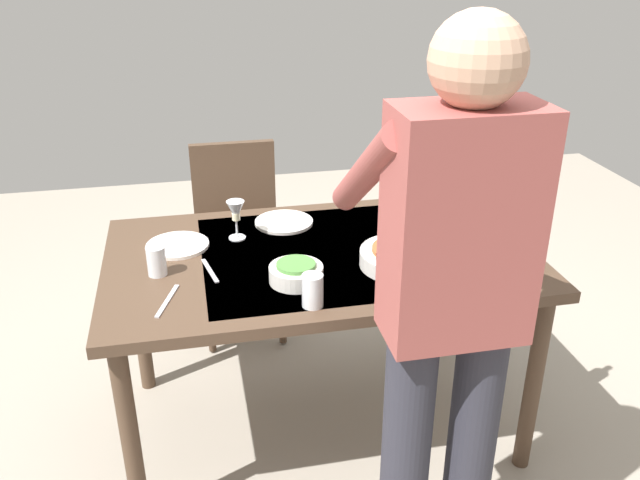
# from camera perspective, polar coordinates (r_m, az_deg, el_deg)

# --- Properties ---
(ground_plane) EXTENTS (6.00, 6.00, 0.00)m
(ground_plane) POSITION_cam_1_polar(r_m,az_deg,el_deg) (2.83, 0.00, -15.25)
(ground_plane) COLOR #9E9384
(dining_table) EXTENTS (1.53, 0.91, 0.77)m
(dining_table) POSITION_cam_1_polar(r_m,az_deg,el_deg) (2.43, 0.00, -2.74)
(dining_table) COLOR #4C3828
(dining_table) RESTS_ON ground_plane
(chair_near) EXTENTS (0.40, 0.40, 0.91)m
(chair_near) POSITION_cam_1_polar(r_m,az_deg,el_deg) (3.23, -7.08, 1.16)
(chair_near) COLOR #352114
(chair_near) RESTS_ON ground_plane
(person_server) EXTENTS (0.42, 0.61, 1.69)m
(person_server) POSITION_cam_1_polar(r_m,az_deg,el_deg) (1.76, 11.14, -5.14)
(person_server) COLOR #2D2D38
(person_server) RESTS_ON ground_plane
(wine_bottle) EXTENTS (0.07, 0.07, 0.30)m
(wine_bottle) POSITION_cam_1_polar(r_m,az_deg,el_deg) (2.39, 17.47, 0.46)
(wine_bottle) COLOR black
(wine_bottle) RESTS_ON dining_table
(wine_glass_left) EXTENTS (0.07, 0.07, 0.15)m
(wine_glass_left) POSITION_cam_1_polar(r_m,az_deg,el_deg) (2.66, 6.64, 3.96)
(wine_glass_left) COLOR white
(wine_glass_left) RESTS_ON dining_table
(wine_glass_right) EXTENTS (0.07, 0.07, 0.15)m
(wine_glass_right) POSITION_cam_1_polar(r_m,az_deg,el_deg) (2.48, -7.24, 2.32)
(wine_glass_right) COLOR white
(wine_glass_right) RESTS_ON dining_table
(water_cup_near_left) EXTENTS (0.07, 0.07, 0.10)m
(water_cup_near_left) POSITION_cam_1_polar(r_m,az_deg,el_deg) (2.59, 13.25, 1.46)
(water_cup_near_left) COLOR silver
(water_cup_near_left) RESTS_ON dining_table
(water_cup_near_right) EXTENTS (0.07, 0.07, 0.11)m
(water_cup_near_right) POSITION_cam_1_polar(r_m,az_deg,el_deg) (2.05, -0.64, -4.36)
(water_cup_near_right) COLOR silver
(water_cup_near_right) RESTS_ON dining_table
(water_cup_far_left) EXTENTS (0.06, 0.06, 0.10)m
(water_cup_far_left) POSITION_cam_1_polar(r_m,az_deg,el_deg) (2.29, -13.87, -1.75)
(water_cup_far_left) COLOR silver
(water_cup_far_left) RESTS_ON dining_table
(serving_bowl_pasta) EXTENTS (0.30, 0.30, 0.07)m
(serving_bowl_pasta) POSITION_cam_1_polar(r_m,az_deg,el_deg) (2.31, 7.13, -1.44)
(serving_bowl_pasta) COLOR white
(serving_bowl_pasta) RESTS_ON dining_table
(side_bowl_salad) EXTENTS (0.18, 0.18, 0.07)m
(side_bowl_salad) POSITION_cam_1_polar(r_m,az_deg,el_deg) (2.19, -2.07, -2.80)
(side_bowl_salad) COLOR white
(side_bowl_salad) RESTS_ON dining_table
(dinner_plate_near) EXTENTS (0.23, 0.23, 0.01)m
(dinner_plate_near) POSITION_cam_1_polar(r_m,az_deg,el_deg) (2.49, -12.14, -0.45)
(dinner_plate_near) COLOR white
(dinner_plate_near) RESTS_ON dining_table
(dinner_plate_far) EXTENTS (0.23, 0.23, 0.01)m
(dinner_plate_far) POSITION_cam_1_polar(r_m,az_deg,el_deg) (2.63, -3.12, 1.55)
(dinner_plate_far) COLOR white
(dinner_plate_far) RESTS_ON dining_table
(table_knife) EXTENTS (0.08, 0.19, 0.00)m
(table_knife) POSITION_cam_1_polar(r_m,az_deg,el_deg) (2.15, -12.98, -5.11)
(table_knife) COLOR silver
(table_knife) RESTS_ON dining_table
(table_fork) EXTENTS (0.05, 0.18, 0.00)m
(table_fork) POSITION_cam_1_polar(r_m,az_deg,el_deg) (2.30, -9.43, -2.61)
(table_fork) COLOR silver
(table_fork) RESTS_ON dining_table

